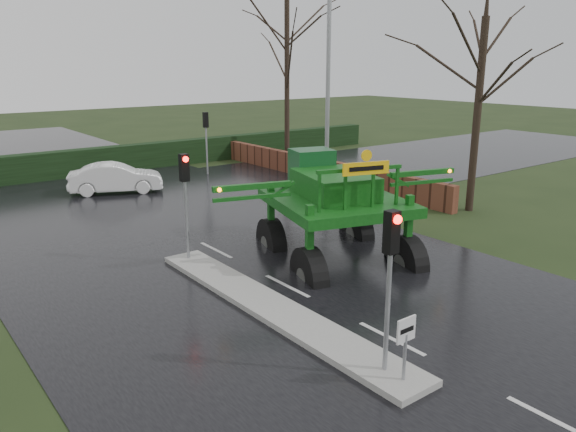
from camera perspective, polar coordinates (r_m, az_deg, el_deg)
ground at (r=13.59m, az=10.42°, el=-12.21°), size 140.00×140.00×0.00m
road_main at (r=21.05m, az=-10.09°, el=-2.07°), size 14.00×80.00×0.02m
road_cross at (r=26.35m, az=-16.17°, el=1.10°), size 80.00×12.00×0.02m
median_island at (r=14.77m, az=-1.79°, el=-9.24°), size 1.20×10.00×0.16m
hedge_row at (r=33.65m, az=-21.35°, el=4.96°), size 44.00×0.90×1.50m
brick_wall at (r=31.44m, az=1.82°, el=5.06°), size 0.40×20.00×1.20m
keep_left_sign at (r=11.36m, az=11.87°, el=-12.10°), size 0.50×0.07×1.35m
traffic_signal_near at (r=11.05m, az=10.38°, el=-4.16°), size 0.26×0.33×3.52m
traffic_signal_mid at (r=17.66m, az=-10.42°, el=3.22°), size 0.26×0.33×3.52m
traffic_signal_far at (r=32.20m, az=-8.34°, el=8.74°), size 0.26×0.33×3.52m
street_light_right at (r=26.39m, az=3.60°, el=14.83°), size 3.85×0.30×10.00m
tree_right_near at (r=24.89m, az=18.89°, el=12.20°), size 5.60×5.60×9.64m
tree_right_far at (r=36.40m, az=-0.11°, el=15.81°), size 7.00×7.00×12.05m
crop_sprayer at (r=16.39m, az=1.93°, el=1.25°), size 8.17×6.15×4.73m
white_sedan at (r=28.92m, az=-16.99°, el=2.26°), size 4.67×3.11×1.46m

